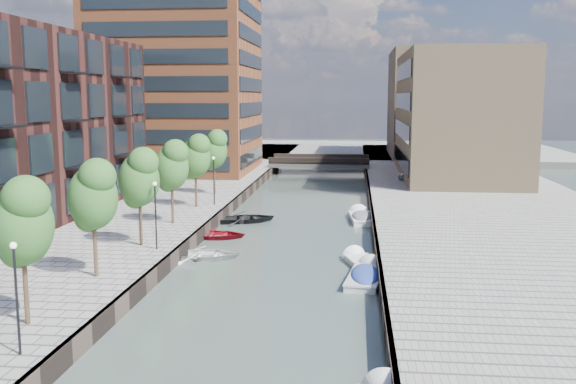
% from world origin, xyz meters
% --- Properties ---
extents(water, '(300.00, 300.00, 0.00)m').
position_xyz_m(water, '(0.00, 40.00, 0.00)').
color(water, '#38473F').
rests_on(water, ground).
extents(quay_right, '(20.00, 140.00, 1.00)m').
position_xyz_m(quay_right, '(16.00, 40.00, 0.50)').
color(quay_right, gray).
rests_on(quay_right, ground).
extents(quay_wall_left, '(0.25, 140.00, 1.00)m').
position_xyz_m(quay_wall_left, '(-6.10, 40.00, 0.50)').
color(quay_wall_left, '#332823').
rests_on(quay_wall_left, ground).
extents(quay_wall_right, '(0.25, 140.00, 1.00)m').
position_xyz_m(quay_wall_right, '(6.10, 40.00, 0.50)').
color(quay_wall_right, '#332823').
rests_on(quay_wall_right, ground).
extents(far_closure, '(80.00, 40.00, 1.00)m').
position_xyz_m(far_closure, '(0.00, 100.00, 0.50)').
color(far_closure, gray).
rests_on(far_closure, ground).
extents(apartment_block, '(8.00, 38.00, 14.00)m').
position_xyz_m(apartment_block, '(-20.00, 30.00, 8.00)').
color(apartment_block, black).
rests_on(apartment_block, quay_left).
extents(tower, '(18.00, 18.00, 30.00)m').
position_xyz_m(tower, '(-17.00, 65.00, 16.00)').
color(tower, brown).
rests_on(tower, quay_left).
extents(tan_block_near, '(12.00, 25.00, 14.00)m').
position_xyz_m(tan_block_near, '(16.00, 62.00, 8.00)').
color(tan_block_near, '#8F7757').
rests_on(tan_block_near, quay_right).
extents(tan_block_far, '(12.00, 20.00, 16.00)m').
position_xyz_m(tan_block_far, '(16.00, 88.00, 9.00)').
color(tan_block_far, '#8F7757').
rests_on(tan_block_far, quay_right).
extents(bridge, '(13.00, 6.00, 1.30)m').
position_xyz_m(bridge, '(0.00, 72.00, 1.39)').
color(bridge, gray).
rests_on(bridge, ground).
extents(tree_1, '(2.50, 2.50, 5.95)m').
position_xyz_m(tree_1, '(-8.50, 11.00, 5.31)').
color(tree_1, '#382619').
rests_on(tree_1, quay_left).
extents(tree_2, '(2.50, 2.50, 5.95)m').
position_xyz_m(tree_2, '(-8.50, 18.00, 5.31)').
color(tree_2, '#382619').
rests_on(tree_2, quay_left).
extents(tree_3, '(2.50, 2.50, 5.95)m').
position_xyz_m(tree_3, '(-8.50, 25.00, 5.31)').
color(tree_3, '#382619').
rests_on(tree_3, quay_left).
extents(tree_4, '(2.50, 2.50, 5.95)m').
position_xyz_m(tree_4, '(-8.50, 32.00, 5.31)').
color(tree_4, '#382619').
rests_on(tree_4, quay_left).
extents(tree_5, '(2.50, 2.50, 5.95)m').
position_xyz_m(tree_5, '(-8.50, 39.00, 5.31)').
color(tree_5, '#382619').
rests_on(tree_5, quay_left).
extents(tree_6, '(2.50, 2.50, 5.95)m').
position_xyz_m(tree_6, '(-8.50, 46.00, 5.31)').
color(tree_6, '#382619').
rests_on(tree_6, quay_left).
extents(lamp_0, '(0.24, 0.24, 4.12)m').
position_xyz_m(lamp_0, '(-7.20, 8.00, 3.51)').
color(lamp_0, black).
rests_on(lamp_0, quay_left).
extents(lamp_1, '(0.24, 0.24, 4.12)m').
position_xyz_m(lamp_1, '(-7.20, 24.00, 3.51)').
color(lamp_1, black).
rests_on(lamp_1, quay_left).
extents(lamp_2, '(0.24, 0.24, 4.12)m').
position_xyz_m(lamp_2, '(-7.20, 40.00, 3.51)').
color(lamp_2, black).
rests_on(lamp_2, quay_left).
extents(sloop_2, '(4.65, 3.40, 0.94)m').
position_xyz_m(sloop_2, '(-5.40, 31.82, 0.00)').
color(sloop_2, maroon).
rests_on(sloop_2, ground).
extents(sloop_3, '(4.92, 3.75, 0.96)m').
position_xyz_m(sloop_3, '(-4.78, 25.87, 0.00)').
color(sloop_3, white).
rests_on(sloop_3, ground).
extents(sloop_4, '(5.93, 5.09, 1.03)m').
position_xyz_m(sloop_4, '(-4.20, 37.94, 0.00)').
color(sloop_4, black).
rests_on(sloop_4, ground).
extents(motorboat_2, '(2.87, 4.83, 1.52)m').
position_xyz_m(motorboat_2, '(5.21, 25.25, 0.09)').
color(motorboat_2, white).
rests_on(motorboat_2, ground).
extents(motorboat_3, '(2.40, 5.21, 1.67)m').
position_xyz_m(motorboat_3, '(5.36, 22.22, 0.20)').
color(motorboat_3, silver).
rests_on(motorboat_3, ground).
extents(motorboat_4, '(2.30, 5.38, 1.74)m').
position_xyz_m(motorboat_4, '(5.23, 39.68, 0.21)').
color(motorboat_4, white).
rests_on(motorboat_4, ground).
extents(car, '(2.59, 3.75, 1.19)m').
position_xyz_m(car, '(10.58, 59.24, 1.59)').
color(car, silver).
rests_on(car, quay_right).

